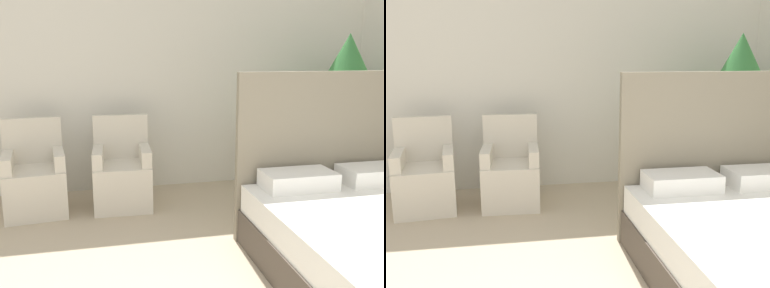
# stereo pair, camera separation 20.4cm
# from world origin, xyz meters

# --- Properties ---
(wall_back) EXTENTS (10.00, 0.06, 2.90)m
(wall_back) POSITION_xyz_m (0.00, 4.10, 1.45)
(wall_back) COLOR silver
(wall_back) RESTS_ON ground_plane
(armchair_near_window_left) EXTENTS (0.64, 0.64, 0.93)m
(armchair_near_window_left) POSITION_xyz_m (-1.23, 3.47, 0.30)
(armchair_near_window_left) COLOR beige
(armchair_near_window_left) RESTS_ON ground_plane
(armchair_near_window_right) EXTENTS (0.60, 0.61, 0.93)m
(armchair_near_window_right) POSITION_xyz_m (-0.37, 3.47, 0.30)
(armchair_near_window_right) COLOR beige
(armchair_near_window_right) RESTS_ON ground_plane
(potted_palm) EXTENTS (1.10, 1.10, 1.78)m
(potted_palm) POSITION_xyz_m (2.05, 3.30, 1.18)
(potted_palm) COLOR brown
(potted_palm) RESTS_ON ground_plane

